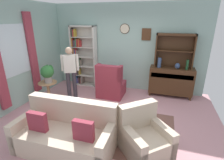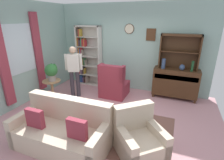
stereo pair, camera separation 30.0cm
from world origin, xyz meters
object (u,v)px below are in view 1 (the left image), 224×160
wingback_chair (111,85)px  potted_plant_large (48,72)px  armchair_floral (144,138)px  plant_stand (48,89)px  sideboard_hutch (175,46)px  vase_tall (159,63)px  bottle_wine (187,65)px  coffee_table (96,114)px  book_stack (96,110)px  couch_floral (66,134)px  person_reading (70,69)px  bookshelf (82,57)px  vase_round (177,66)px  sideboard (171,80)px

wingback_chair → potted_plant_large: bearing=-151.0°
armchair_floral → wingback_chair: (-1.31, 2.11, 0.09)m
plant_stand → sideboard_hutch: bearing=25.0°
vase_tall → bottle_wine: bearing=-0.7°
coffee_table → book_stack: size_ratio=3.65×
coffee_table → book_stack: book_stack is taller
couch_floral → bottle_wine: bearing=52.6°
vase_tall → person_reading: bearing=-159.3°
plant_stand → potted_plant_large: bearing=3.7°
bookshelf → person_reading: 1.13m
vase_tall → book_stack: vase_tall is taller
sideboard_hutch → person_reading: (-2.89, -1.13, -0.65)m
wingback_chair → book_stack: 1.75m
potted_plant_large → coffee_table: bearing=-24.3°
wingback_chair → sideboard_hutch: bearing=21.7°
wingback_chair → coffee_table: wingback_chair is taller
bottle_wine → person_reading: 3.41m
vase_tall → coffee_table: size_ratio=0.37×
vase_tall → armchair_floral: (-0.07, -2.62, -0.78)m
coffee_table → wingback_chair: bearing=96.8°
sideboard_hutch → plant_stand: sideboard_hutch is taller
sideboard_hutch → wingback_chair: 2.24m
bottle_wine → couch_floral: 3.78m
bookshelf → vase_round: bearing=-2.7°
bookshelf → plant_stand: 1.72m
armchair_floral → potted_plant_large: 3.20m
coffee_table → plant_stand: bearing=156.3°
vase_tall → potted_plant_large: (-2.96, -1.39, -0.17)m
sideboard_hutch → sideboard: bearing=-90.0°
wingback_chair → bottle_wine: bearing=13.2°
vase_round → sideboard: bearing=152.8°
sideboard → person_reading: 3.09m
bookshelf → armchair_floral: (2.59, -2.79, -0.73)m
vase_tall → couch_floral: (-1.47, -2.95, -0.75)m
sideboard → coffee_table: 2.77m
vase_round → person_reading: bearing=-162.4°
sideboard → vase_tall: (-0.39, -0.08, 0.56)m
wingback_chair → coffee_table: size_ratio=1.31×
bookshelf → vase_tall: bearing=-3.5°
bookshelf → coffee_table: bearing=-57.9°
vase_round → coffee_table: 2.86m
vase_round → book_stack: bearing=-126.5°
potted_plant_large → armchair_floral: bearing=-23.1°
plant_stand → person_reading: person_reading is taller
plant_stand → coffee_table: 1.99m
vase_tall → book_stack: (-1.15, -2.25, -0.59)m
vase_tall → coffee_table: vase_tall is taller
vase_tall → vase_round: size_ratio=1.73×
couch_floral → plant_stand: couch_floral is taller
vase_tall → plant_stand: 3.39m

